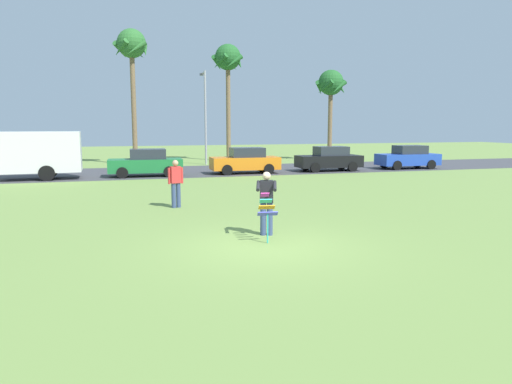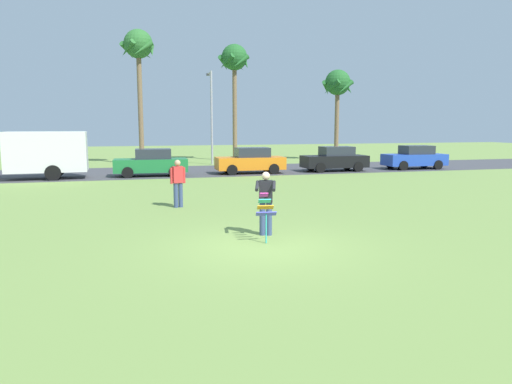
# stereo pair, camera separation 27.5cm
# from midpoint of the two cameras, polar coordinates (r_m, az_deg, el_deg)

# --- Properties ---
(ground_plane) EXTENTS (120.00, 120.00, 0.00)m
(ground_plane) POSITION_cam_midpoint_polar(r_m,az_deg,el_deg) (11.82, 1.50, -6.50)
(ground_plane) COLOR olive
(road_strip) EXTENTS (120.00, 8.00, 0.01)m
(road_strip) POSITION_cam_midpoint_polar(r_m,az_deg,el_deg) (31.08, -9.13, 2.44)
(road_strip) COLOR #424247
(road_strip) RESTS_ON ground
(person_kite_flyer) EXTENTS (0.69, 0.76, 1.73)m
(person_kite_flyer) POSITION_cam_midpoint_polar(r_m,az_deg,el_deg) (12.78, 1.80, -1.06)
(person_kite_flyer) COLOR #384772
(person_kite_flyer) RESTS_ON ground
(kite_held) EXTENTS (0.53, 0.68, 1.23)m
(kite_held) POSITION_cam_midpoint_polar(r_m,az_deg,el_deg) (12.09, 1.78, -2.10)
(kite_held) COLOR #D83399
(kite_held) RESTS_ON ground
(parked_truck_white_box) EXTENTS (6.75, 2.24, 2.62)m
(parked_truck_white_box) POSITION_cam_midpoint_polar(r_m,az_deg,el_deg) (28.83, -25.17, 4.16)
(parked_truck_white_box) COLOR silver
(parked_truck_white_box) RESTS_ON ground
(parked_car_green) EXTENTS (4.26, 1.96, 1.60)m
(parked_car_green) POSITION_cam_midpoint_polar(r_m,az_deg,el_deg) (28.49, -12.17, 3.42)
(parked_car_green) COLOR #1E7238
(parked_car_green) RESTS_ON ground
(parked_car_orange) EXTENTS (4.23, 1.89, 1.60)m
(parked_car_orange) POSITION_cam_midpoint_polar(r_m,az_deg,el_deg) (29.44, -0.39, 3.74)
(parked_car_orange) COLOR orange
(parked_car_orange) RESTS_ON ground
(parked_car_black) EXTENTS (4.21, 1.86, 1.60)m
(parked_car_black) POSITION_cam_midpoint_polar(r_m,az_deg,el_deg) (31.38, 9.69, 3.89)
(parked_car_black) COLOR black
(parked_car_black) RESTS_ON ground
(parked_car_blue) EXTENTS (4.25, 1.92, 1.60)m
(parked_car_blue) POSITION_cam_midpoint_polar(r_m,az_deg,el_deg) (34.30, 18.73, 3.92)
(parked_car_blue) COLOR #2347B7
(parked_car_blue) RESTS_ON ground
(palm_tree_right_near) EXTENTS (2.58, 2.71, 9.94)m
(palm_tree_right_near) POSITION_cam_midpoint_polar(r_m,az_deg,el_deg) (37.37, -13.70, 16.15)
(palm_tree_right_near) COLOR brown
(palm_tree_right_near) RESTS_ON ground
(palm_tree_centre_far) EXTENTS (2.58, 2.71, 9.51)m
(palm_tree_centre_far) POSITION_cam_midpoint_polar(r_m,az_deg,el_deg) (40.14, -2.40, 15.22)
(palm_tree_centre_far) COLOR brown
(palm_tree_centre_far) RESTS_ON ground
(palm_tree_far_left) EXTENTS (2.58, 2.71, 7.55)m
(palm_tree_far_left) POSITION_cam_midpoint_polar(r_m,az_deg,el_deg) (41.06, 9.96, 12.41)
(palm_tree_far_left) COLOR brown
(palm_tree_far_left) RESTS_ON ground
(streetlight_pole) EXTENTS (0.24, 1.65, 7.00)m
(streetlight_pole) POSITION_cam_midpoint_polar(r_m,az_deg,el_deg) (36.58, -5.18, 9.59)
(streetlight_pole) COLOR #9E9EA3
(streetlight_pole) RESTS_ON ground
(person_walker_near) EXTENTS (0.56, 0.29, 1.73)m
(person_walker_near) POSITION_cam_midpoint_polar(r_m,az_deg,el_deg) (17.39, -8.90, 1.21)
(person_walker_near) COLOR #384772
(person_walker_near) RESTS_ON ground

